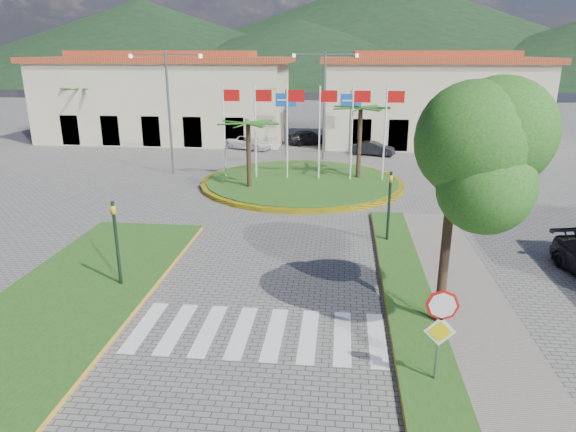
# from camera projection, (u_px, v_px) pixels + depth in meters

# --- Properties ---
(ground) EXTENTS (160.00, 160.00, 0.00)m
(ground) POSITION_uv_depth(u_px,v_px,m) (225.00, 425.00, 11.50)
(ground) COLOR slate
(ground) RESTS_ON ground
(sidewalk_right) EXTENTS (4.00, 28.00, 0.15)m
(sidewalk_right) POSITION_uv_depth(u_px,v_px,m) (479.00, 385.00, 12.77)
(sidewalk_right) COLOR gray
(sidewalk_right) RESTS_ON ground
(verge_right) EXTENTS (1.60, 28.00, 0.18)m
(verge_right) POSITION_uv_depth(u_px,v_px,m) (430.00, 381.00, 12.88)
(verge_right) COLOR #204D16
(verge_right) RESTS_ON ground
(median_left) EXTENTS (5.00, 14.00, 0.18)m
(median_left) POSITION_uv_depth(u_px,v_px,m) (80.00, 290.00, 17.79)
(median_left) COLOR #204D16
(median_left) RESTS_ON ground
(crosswalk) EXTENTS (8.00, 3.00, 0.01)m
(crosswalk) POSITION_uv_depth(u_px,v_px,m) (255.00, 332.00, 15.28)
(crosswalk) COLOR silver
(crosswalk) RESTS_ON ground
(roundabout_island) EXTENTS (12.70, 12.70, 6.00)m
(roundabout_island) POSITION_uv_depth(u_px,v_px,m) (302.00, 182.00, 32.27)
(roundabout_island) COLOR yellow
(roundabout_island) RESTS_ON ground
(stop_sign) EXTENTS (0.80, 0.11, 2.65)m
(stop_sign) POSITION_uv_depth(u_px,v_px,m) (441.00, 322.00, 12.32)
(stop_sign) COLOR slate
(stop_sign) RESTS_ON ground
(deciduous_tree) EXTENTS (3.60, 3.60, 6.80)m
(deciduous_tree) POSITION_uv_depth(u_px,v_px,m) (455.00, 159.00, 14.10)
(deciduous_tree) COLOR black
(deciduous_tree) RESTS_ON ground
(traffic_light_left) EXTENTS (0.15, 0.18, 3.20)m
(traffic_light_left) POSITION_uv_depth(u_px,v_px,m) (116.00, 237.00, 17.57)
(traffic_light_left) COLOR black
(traffic_light_left) RESTS_ON ground
(traffic_light_right) EXTENTS (0.15, 0.18, 3.20)m
(traffic_light_right) POSITION_uv_depth(u_px,v_px,m) (389.00, 200.00, 21.81)
(traffic_light_right) COLOR black
(traffic_light_right) RESTS_ON ground
(traffic_light_far) EXTENTS (0.18, 0.15, 3.20)m
(traffic_light_far) POSITION_uv_depth(u_px,v_px,m) (425.00, 145.00, 34.72)
(traffic_light_far) COLOR black
(traffic_light_far) RESTS_ON ground
(direction_sign_west) EXTENTS (1.60, 0.14, 5.20)m
(direction_sign_west) POSITION_uv_depth(u_px,v_px,m) (286.00, 111.00, 39.93)
(direction_sign_west) COLOR slate
(direction_sign_west) RESTS_ON ground
(direction_sign_east) EXTENTS (1.60, 0.14, 5.20)m
(direction_sign_east) POSITION_uv_depth(u_px,v_px,m) (350.00, 112.00, 39.43)
(direction_sign_east) COLOR slate
(direction_sign_east) RESTS_ON ground
(street_lamp_centre) EXTENTS (4.80, 0.16, 8.00)m
(street_lamp_centre) POSITION_uv_depth(u_px,v_px,m) (324.00, 100.00, 38.42)
(street_lamp_centre) COLOR slate
(street_lamp_centre) RESTS_ON ground
(street_lamp_west) EXTENTS (4.80, 0.16, 8.00)m
(street_lamp_west) POSITION_uv_depth(u_px,v_px,m) (169.00, 107.00, 33.73)
(street_lamp_west) COLOR slate
(street_lamp_west) RESTS_ON ground
(building_left) EXTENTS (23.32, 9.54, 8.05)m
(building_left) POSITION_uv_depth(u_px,v_px,m) (166.00, 97.00, 47.66)
(building_left) COLOR beige
(building_left) RESTS_ON ground
(building_right) EXTENTS (19.08, 9.54, 8.05)m
(building_right) POSITION_uv_depth(u_px,v_px,m) (429.00, 100.00, 45.28)
(building_right) COLOR beige
(building_right) RESTS_ON ground
(hill_far_west) EXTENTS (140.00, 140.00, 22.00)m
(hill_far_west) POSITION_uv_depth(u_px,v_px,m) (143.00, 40.00, 146.13)
(hill_far_west) COLOR black
(hill_far_west) RESTS_ON ground
(hill_far_mid) EXTENTS (180.00, 180.00, 30.00)m
(hill_far_mid) POSITION_uv_depth(u_px,v_px,m) (387.00, 27.00, 156.88)
(hill_far_mid) COLOR black
(hill_far_mid) RESTS_ON ground
(hill_near_back) EXTENTS (110.00, 110.00, 16.00)m
(hill_near_back) POSITION_uv_depth(u_px,v_px,m) (297.00, 51.00, 133.11)
(hill_near_back) COLOR black
(hill_near_back) RESTS_ON ground
(white_van) EXTENTS (4.65, 3.36, 1.18)m
(white_van) POSITION_uv_depth(u_px,v_px,m) (249.00, 142.00, 43.79)
(white_van) COLOR white
(white_van) RESTS_ON ground
(car_dark_a) EXTENTS (4.22, 2.88, 1.34)m
(car_dark_a) POSITION_uv_depth(u_px,v_px,m) (309.00, 137.00, 45.86)
(car_dark_a) COLOR black
(car_dark_a) RESTS_ON ground
(car_dark_b) EXTENTS (3.56, 2.06, 1.11)m
(car_dark_b) POSITION_uv_depth(u_px,v_px,m) (373.00, 149.00, 41.11)
(car_dark_b) COLOR black
(car_dark_b) RESTS_ON ground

